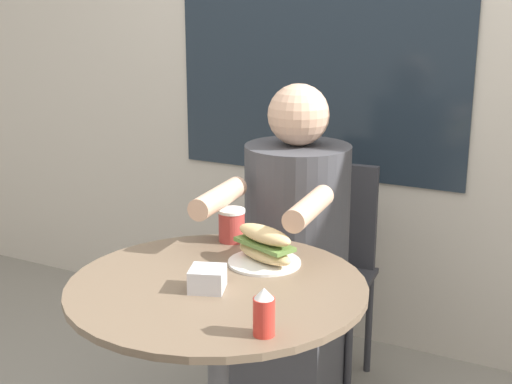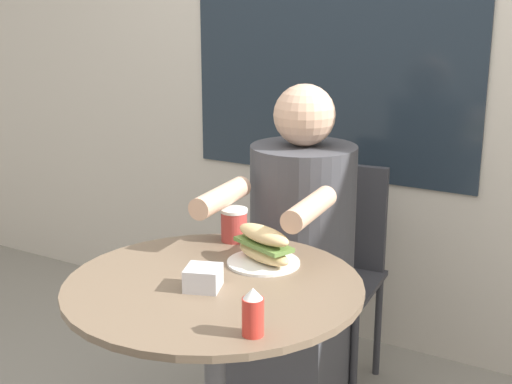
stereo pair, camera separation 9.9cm
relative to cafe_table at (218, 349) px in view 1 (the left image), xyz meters
The scene contains 8 objects.
storefront_wall 1.59m from the cafe_table, 90.19° to the left, with size 8.00×0.09×2.80m.
cafe_table is the anchor object (origin of this frame).
diner_chair 0.95m from the cafe_table, 94.15° to the left, with size 0.42×0.42×0.87m.
seated_diner 0.61m from the cafe_table, 95.22° to the left, with size 0.42×0.68×1.22m.
sandwich_on_plate 0.31m from the cafe_table, 76.35° to the left, with size 0.22×0.21×0.11m.
drink_cup 0.42m from the cafe_table, 113.21° to the left, with size 0.09×0.09×0.10m.
napkin_box 0.23m from the cafe_table, 92.94° to the right, with size 0.12×0.12×0.06m.
condiment_bottle 0.41m from the cafe_table, 39.81° to the right, with size 0.05×0.05×0.12m.
Camera 1 is at (0.93, -1.52, 1.51)m, focal length 50.00 mm.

